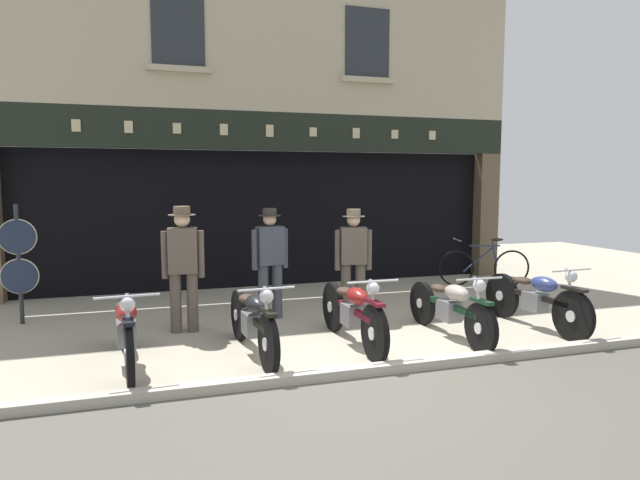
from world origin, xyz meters
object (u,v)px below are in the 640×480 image
object	(u,v)px
motorcycle_center	(353,311)
motorcycle_right	(536,298)
motorcycle_center_left	(253,320)
motorcycle_center_right	(450,307)
leaning_bicycle	(484,266)
advert_board_far	(412,188)
advert_board_near	(371,192)
shopkeeper_center	(270,258)
tyre_sign_pole	(19,258)
motorcycle_left	(126,329)
salesman_left	(183,263)
salesman_right	(353,257)

from	to	relation	value
motorcycle_center	motorcycle_right	world-z (taller)	motorcycle_center
motorcycle_center_left	motorcycle_center	distance (m)	1.25
motorcycle_center_right	leaning_bicycle	size ratio (longest dim) A/B	1.16
motorcycle_center	advert_board_far	world-z (taller)	advert_board_far
motorcycle_center_left	advert_board_near	world-z (taller)	advert_board_near
motorcycle_center_right	shopkeeper_center	size ratio (longest dim) A/B	1.24
leaning_bicycle	motorcycle_center_left	bearing A→B (deg)	135.58
motorcycle_center_right	motorcycle_right	xyz separation A→B (m)	(1.36, 0.04, 0.02)
motorcycle_center_left	motorcycle_center_right	bearing A→B (deg)	175.19
advert_board_near	advert_board_far	distance (m)	0.94
tyre_sign_pole	advert_board_near	bearing A→B (deg)	17.08
motorcycle_left	tyre_sign_pole	world-z (taller)	tyre_sign_pole
salesman_left	advert_board_far	xyz separation A→B (m)	(4.91, 3.02, 0.94)
shopkeeper_center	tyre_sign_pole	size ratio (longest dim) A/B	0.96
salesman_right	motorcycle_center_right	bearing A→B (deg)	129.71
salesman_left	advert_board_near	world-z (taller)	advert_board_near
salesman_left	tyre_sign_pole	bearing A→B (deg)	-20.47
motorcycle_left	advert_board_near	bearing A→B (deg)	-141.30
motorcycle_left	advert_board_near	world-z (taller)	advert_board_near
motorcycle_center_right	motorcycle_center_left	bearing A→B (deg)	-1.81
salesman_right	motorcycle_center	bearing A→B (deg)	80.92
advert_board_far	leaning_bicycle	world-z (taller)	advert_board_far
motorcycle_left	leaning_bicycle	bearing A→B (deg)	-159.27
motorcycle_left	motorcycle_center	xyz separation A→B (m)	(2.64, 0.02, 0.00)
motorcycle_left	tyre_sign_pole	bearing A→B (deg)	-62.23
salesman_right	leaning_bicycle	size ratio (longest dim) A/B	0.93
tyre_sign_pole	advert_board_far	size ratio (longest dim) A/B	1.66
shopkeeper_center	motorcycle_center_left	bearing A→B (deg)	61.89
motorcycle_left	salesman_left	distance (m)	1.55
motorcycle_center_right	salesman_left	world-z (taller)	salesman_left
salesman_left	motorcycle_right	bearing A→B (deg)	171.18
motorcycle_right	shopkeeper_center	size ratio (longest dim) A/B	1.23
motorcycle_left	advert_board_far	distance (m)	7.22
salesman_right	advert_board_far	world-z (taller)	advert_board_far
salesman_left	advert_board_far	distance (m)	5.84
motorcycle_center_left	motorcycle_right	bearing A→B (deg)	176.16
motorcycle_center	motorcycle_right	distance (m)	2.68
salesman_left	tyre_sign_pole	xyz separation A→B (m)	(-2.19, 1.13, 0.01)
salesman_left	motorcycle_left	bearing A→B (deg)	68.20
salesman_right	advert_board_near	world-z (taller)	advert_board_near
advert_board_near	advert_board_far	bearing A→B (deg)	0.00
salesman_right	leaning_bicycle	distance (m)	3.73
motorcycle_center_right	tyre_sign_pole	bearing A→B (deg)	-24.92
motorcycle_left	motorcycle_center_left	xyz separation A→B (m)	(1.39, 0.00, -0.01)
motorcycle_right	advert_board_far	bearing A→B (deg)	-97.18
shopkeeper_center	leaning_bicycle	world-z (taller)	shopkeeper_center
motorcycle_left	shopkeeper_center	world-z (taller)	shopkeeper_center
motorcycle_center_right	advert_board_near	bearing A→B (deg)	-99.91
motorcycle_left	motorcycle_center_left	bearing A→B (deg)	176.17
motorcycle_center_right	advert_board_near	size ratio (longest dim) A/B	1.98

